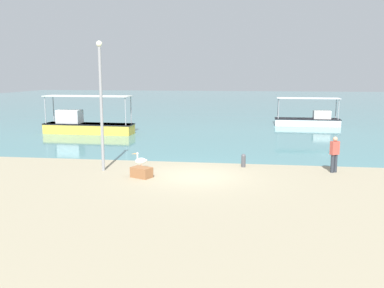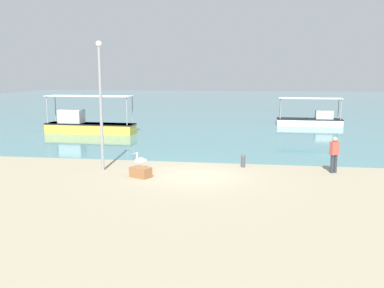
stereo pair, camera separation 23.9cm
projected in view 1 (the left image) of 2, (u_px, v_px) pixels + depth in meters
The scene contains 9 objects.
ground at pixel (196, 176), 19.20m from camera, with size 120.00×120.00×0.00m, color tan.
harbor_water at pixel (237, 103), 66.09m from camera, with size 110.00×90.00×0.00m, color teal.
fishing_boat_center at pixel (309, 119), 37.62m from camera, with size 5.61×1.74×2.44m.
fishing_boat_near_right at pixel (86, 125), 32.67m from camera, with size 6.95×1.86×2.89m.
pelican at pixel (141, 161), 20.78m from camera, with size 0.75×0.51×0.80m.
lamp_post at pixel (101, 99), 19.80m from camera, with size 0.28×0.28×6.04m.
mooring_bollard at pixel (243, 160), 21.05m from camera, with size 0.22×0.22×0.66m.
fisherman_standing at pixel (334, 153), 19.81m from camera, with size 0.46×0.40×1.69m.
cargo_crate at pixel (142, 172), 18.96m from camera, with size 0.90×0.55×0.46m, color #945F3A.
Camera 1 is at (2.44, -18.55, 4.58)m, focal length 40.00 mm.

